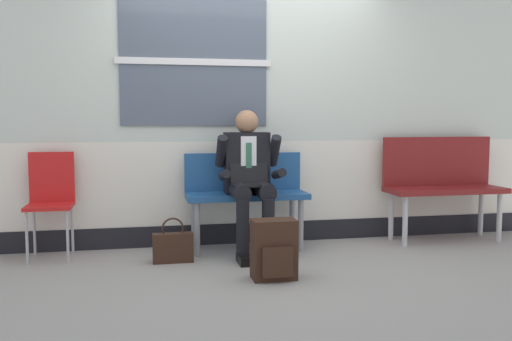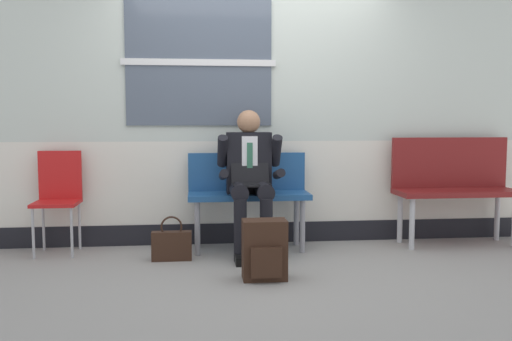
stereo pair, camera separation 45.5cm
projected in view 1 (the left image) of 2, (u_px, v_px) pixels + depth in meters
The scene contains 8 objects.
ground_plane at pixel (265, 259), 4.70m from camera, with size 18.00×18.00×0.00m, color gray.
station_wall at pixel (248, 81), 5.24m from camera, with size 5.88×0.17×3.14m.
bench_with_person at pixel (245, 190), 5.04m from camera, with size 1.10×0.42×0.88m.
bench_empty at pixel (442, 180), 5.45m from camera, with size 1.16×0.42×1.02m.
person_seated at pixel (249, 176), 4.83m from camera, with size 0.57×0.70×1.28m.
backpack at pixel (274, 250), 4.09m from camera, with size 0.33×0.24×0.45m.
handbag at pixel (173, 247), 4.57m from camera, with size 0.34×0.10×0.38m.
folding_chair at pixel (51, 194), 4.74m from camera, with size 0.38×0.38×0.91m.
Camera 1 is at (-1.01, -4.50, 1.19)m, focal length 38.45 mm.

